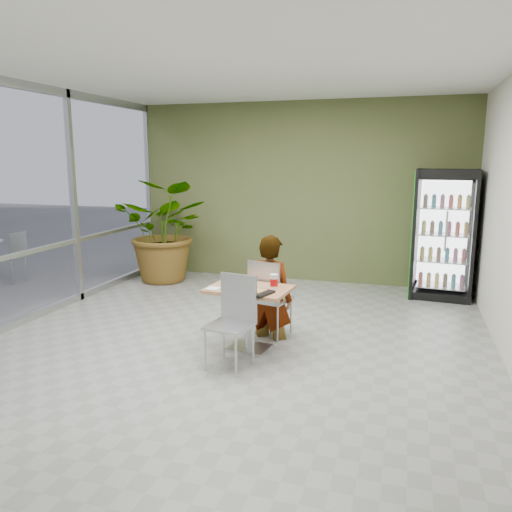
# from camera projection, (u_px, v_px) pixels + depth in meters

# --- Properties ---
(ground) EXTENTS (7.00, 7.00, 0.00)m
(ground) POSITION_uv_depth(u_px,v_px,m) (234.00, 345.00, 5.97)
(ground) COLOR gray
(ground) RESTS_ON ground
(room_envelope) EXTENTS (6.00, 7.00, 3.20)m
(room_envelope) POSITION_uv_depth(u_px,v_px,m) (233.00, 212.00, 5.66)
(room_envelope) COLOR beige
(room_envelope) RESTS_ON ground
(storefront_frame) EXTENTS (0.10, 7.00, 3.20)m
(storefront_frame) POSITION_uv_depth(u_px,v_px,m) (17.00, 205.00, 6.52)
(storefront_frame) COLOR #A9ACAE
(storefront_frame) RESTS_ON ground
(dining_table) EXTENTS (0.98, 0.73, 0.75)m
(dining_table) POSITION_uv_depth(u_px,v_px,m) (249.00, 306.00, 5.73)
(dining_table) COLOR #A57447
(dining_table) RESTS_ON ground
(chair_far) EXTENTS (0.52, 0.52, 0.98)m
(chair_far) POSITION_uv_depth(u_px,v_px,m) (268.00, 293.00, 6.15)
(chair_far) COLOR #A9ACAE
(chair_far) RESTS_ON ground
(chair_near) EXTENTS (0.51, 0.51, 0.98)m
(chair_near) POSITION_uv_depth(u_px,v_px,m) (234.00, 313.00, 5.32)
(chair_near) COLOR #A9ACAE
(chair_near) RESTS_ON ground
(seated_woman) EXTENTS (0.66, 0.50, 1.59)m
(seated_woman) POSITION_uv_depth(u_px,v_px,m) (270.00, 298.00, 6.20)
(seated_woman) COLOR black
(seated_woman) RESTS_ON ground
(pizza_plate) EXTENTS (0.36, 0.29, 0.03)m
(pizza_plate) POSITION_uv_depth(u_px,v_px,m) (244.00, 286.00, 5.70)
(pizza_plate) COLOR silver
(pizza_plate) RESTS_ON dining_table
(soda_cup) EXTENTS (0.09, 0.09, 0.16)m
(soda_cup) POSITION_uv_depth(u_px,v_px,m) (274.00, 282.00, 5.64)
(soda_cup) COLOR silver
(soda_cup) RESTS_ON dining_table
(napkin_stack) EXTENTS (0.14, 0.14, 0.02)m
(napkin_stack) POSITION_uv_depth(u_px,v_px,m) (213.00, 289.00, 5.60)
(napkin_stack) COLOR silver
(napkin_stack) RESTS_ON dining_table
(cafeteria_tray) EXTENTS (0.49, 0.41, 0.02)m
(cafeteria_tray) POSITION_uv_depth(u_px,v_px,m) (252.00, 292.00, 5.47)
(cafeteria_tray) COLOR black
(cafeteria_tray) RESTS_ON dining_table
(beverage_fridge) EXTENTS (0.99, 0.79, 2.04)m
(beverage_fridge) POSITION_uv_depth(u_px,v_px,m) (444.00, 234.00, 7.88)
(beverage_fridge) COLOR black
(beverage_fridge) RESTS_ON ground
(potted_plant) EXTENTS (1.72, 1.50, 1.85)m
(potted_plant) POSITION_uv_depth(u_px,v_px,m) (167.00, 231.00, 8.98)
(potted_plant) COLOR #2B6528
(potted_plant) RESTS_ON ground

